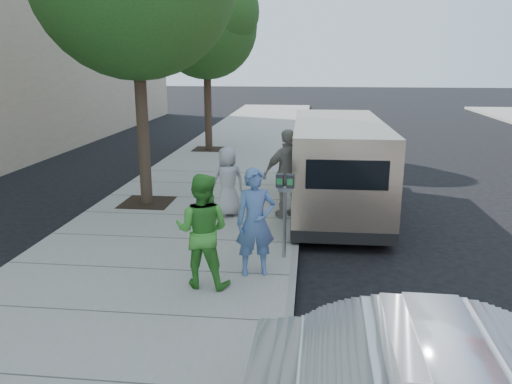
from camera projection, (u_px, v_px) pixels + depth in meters
The scene contains 10 objects.
ground at pixel (222, 247), 9.77m from camera, with size 120.00×120.00×0.00m, color black.
sidewalk at pixel (172, 242), 9.85m from camera, with size 5.00×60.00×0.15m, color gray.
curb_face at pixel (296, 246), 9.59m from camera, with size 0.12×60.00×0.16m, color gray.
tree_far at pixel (207, 22), 18.36m from camera, with size 3.92×3.80×6.49m.
parking_meter at pixel (285, 198), 8.62m from camera, with size 0.32×0.14×1.51m.
van at pixel (337, 164), 11.78m from camera, with size 2.07×5.94×2.19m.
person_officer at pixel (255, 222), 7.99m from camera, with size 0.64×0.42×1.76m, color #4F71A8.
person_green_shirt at pixel (202, 231), 7.58m from camera, with size 0.87×0.67×1.78m, color green.
person_gray_shirt at pixel (228, 182), 11.09m from camera, with size 0.76×0.50×1.56m, color #ADADB0.
person_striped_polo at pixel (288, 174), 10.89m from camera, with size 1.15×0.48×1.97m, color gray.
Camera 1 is at (1.67, -9.03, 3.56)m, focal length 35.00 mm.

